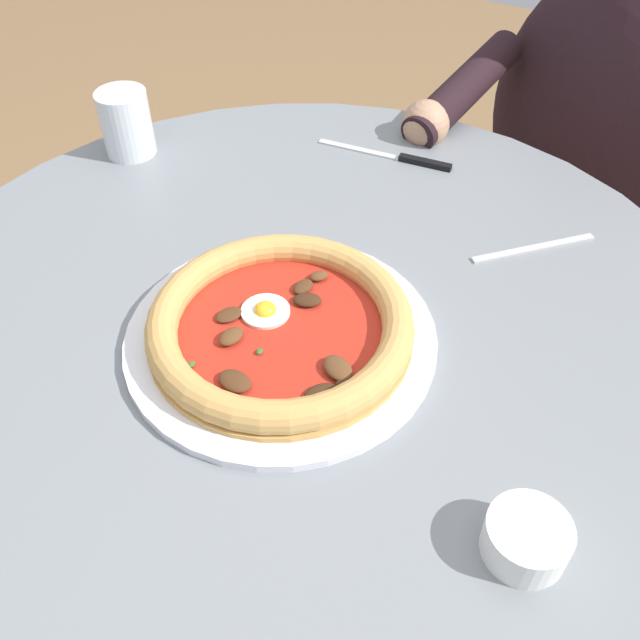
{
  "coord_description": "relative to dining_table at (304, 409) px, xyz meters",
  "views": [
    {
      "loc": [
        -0.48,
        -0.27,
        1.29
      ],
      "look_at": [
        -0.02,
        -0.03,
        0.78
      ],
      "focal_mm": 39.39,
      "sensor_mm": 36.0,
      "label": 1
    }
  ],
  "objects": [
    {
      "name": "ramekin_capers",
      "position": [
        -0.16,
        -0.29,
        0.19
      ],
      "size": [
        0.07,
        0.07,
        0.04
      ],
      "color": "white",
      "rests_on": "dining_table"
    },
    {
      "name": "water_glass",
      "position": [
        0.18,
        0.38,
        0.21
      ],
      "size": [
        0.07,
        0.07,
        0.09
      ],
      "color": "silver",
      "rests_on": "dining_table"
    },
    {
      "name": "diner_person",
      "position": [
        0.67,
        -0.19,
        -0.08
      ],
      "size": [
        0.48,
        0.47,
        1.13
      ],
      "color": "#282833",
      "rests_on": "ground"
    },
    {
      "name": "cafe_chair_diner",
      "position": [
        0.81,
        -0.24,
        -0.07
      ],
      "size": [
        0.5,
        0.5,
        0.86
      ],
      "color": "#957050",
      "rests_on": "ground"
    },
    {
      "name": "fork_utensil",
      "position": [
        0.23,
        -0.19,
        0.17
      ],
      "size": [
        0.12,
        0.12,
        0.0
      ],
      "color": "#BCBCC1",
      "rests_on": "dining_table"
    },
    {
      "name": "pizza_on_plate",
      "position": [
        -0.05,
        -0.0,
        0.19
      ],
      "size": [
        0.33,
        0.33,
        0.04
      ],
      "color": "white",
      "rests_on": "dining_table"
    },
    {
      "name": "dining_table",
      "position": [
        0.0,
        0.0,
        0.0
      ],
      "size": [
        0.96,
        0.96,
        0.76
      ],
      "color": "gray",
      "rests_on": "ground"
    },
    {
      "name": "steak_knife",
      "position": [
        0.34,
        0.02,
        0.17
      ],
      "size": [
        0.03,
        0.2,
        0.01
      ],
      "color": "silver",
      "rests_on": "dining_table"
    },
    {
      "name": "ground_plane",
      "position": [
        0.0,
        0.0,
        -0.6
      ],
      "size": [
        6.0,
        6.0,
        0.02
      ],
      "primitive_type": "cube",
      "color": "olive"
    }
  ]
}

